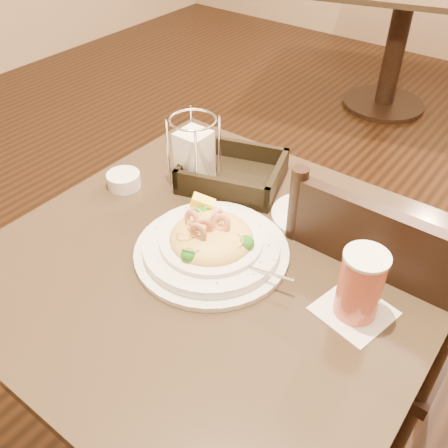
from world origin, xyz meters
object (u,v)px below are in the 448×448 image
Objects in this scene: pasta_bowl at (211,243)px; background_table at (400,25)px; dining_chair_near at (372,314)px; bread_basket at (233,175)px; napkin_caddy at (194,156)px; butter_ramekin at (124,180)px; main_table at (219,331)px; drink_glass at (360,285)px; side_plate at (309,215)px.

background_table is at bearing 101.72° from pasta_bowl.
dining_chair_near is at bearing -69.78° from background_table.
napkin_caddy is (-0.07, -0.06, 0.05)m from bread_basket.
background_table is 2.30m from napkin_caddy.
background_table is at bearing -69.42° from dining_chair_near.
dining_chair_near is 11.22× the size of butter_ramekin.
drink_glass is at bearing 7.41° from main_table.
side_plate is at bearing 70.75° from main_table.
napkin_caddy is 0.19m from butter_ramekin.
napkin_caddy is (-0.48, -0.10, 0.34)m from dining_chair_near.
main_table is 3.10× the size of bread_basket.
napkin_caddy is at bearing -82.19° from background_table.
main_table is 0.35m from side_plate.
pasta_bowl is 2.10× the size of side_plate.
bread_basket is at bearing -80.12° from background_table.
dining_chair_near reaches higher than butter_ramekin.
side_plate is at bearing 21.43° from butter_ramekin.
butter_ramekin is (-0.35, 0.07, 0.26)m from main_table.
side_plate is at bearing 136.59° from drink_glass.
bread_basket is at bearing 40.97° from butter_ramekin.
napkin_caddy reaches higher than main_table.
dining_chair_near reaches higher than drink_glass.
drink_glass is 0.53m from napkin_caddy.
background_table is 6.12× the size of napkin_caddy.
pasta_bowl is (0.51, -2.44, 0.27)m from background_table.
napkin_caddy is at bearing 136.98° from pasta_bowl.
main_table is 2.50m from background_table.
butter_ramekin is at bearing 20.20° from dining_chair_near.
bread_basket is at bearing 177.72° from side_plate.
main_table is at bearing -172.59° from drink_glass.
drink_glass reaches higher than background_table.
main_table is at bearing -10.84° from butter_ramekin.
butter_ramekin is at bearing -158.57° from side_plate.
dining_chair_near is 3.21× the size of bread_basket.
bread_basket is at bearing 154.56° from drink_glass.
main_table is 0.39m from bread_basket.
drink_glass is 0.83× the size of napkin_caddy.
butter_ramekin is (-0.64, 0.03, -0.05)m from drink_glass.
background_table is 7.38× the size of drink_glass.
drink_glass is at bearing -2.58° from butter_ramekin.
pasta_bowl is 0.34m from butter_ramekin.
pasta_bowl is at bearing -43.02° from napkin_caddy.
main_table is at bearing -77.84° from background_table.
main_table is at bearing 47.63° from dining_chair_near.
background_table is (-0.53, 2.45, 0.00)m from main_table.
pasta_bowl is 2.42× the size of drink_glass.
butter_ramekin is (-0.13, -0.12, -0.06)m from napkin_caddy.
drink_glass is (0.29, 0.04, 0.31)m from main_table.
background_table is 2.40m from butter_ramekin.
napkin_caddy is 0.31m from side_plate.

